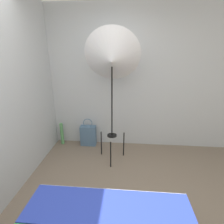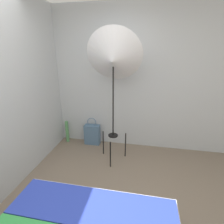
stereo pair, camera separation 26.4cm
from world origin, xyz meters
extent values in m
cube|color=#B7BCC1|center=(0.00, 2.13, 1.30)|extent=(8.00, 0.05, 2.60)
cube|color=#B7BCC1|center=(-1.28, 1.00, 1.30)|extent=(0.05, 8.00, 2.60)
cube|color=#283DAD|center=(0.06, 0.05, 0.49)|extent=(1.48, 0.42, 0.04)
cylinder|color=black|center=(-0.04, 1.30, 0.23)|extent=(0.02, 0.02, 0.46)
cylinder|color=black|center=(-0.24, 1.65, 0.23)|extent=(0.02, 0.02, 0.46)
cylinder|color=black|center=(0.16, 1.65, 0.23)|extent=(0.02, 0.02, 0.46)
cylinder|color=black|center=(-0.04, 1.53, 0.46)|extent=(0.16, 0.16, 0.02)
cylinder|color=black|center=(-0.04, 1.53, 1.09)|extent=(0.02, 0.02, 1.26)
cone|color=silver|center=(-0.04, 1.53, 1.72)|extent=(0.86, 0.57, 0.88)
cube|color=slate|center=(-0.56, 1.98, 0.20)|extent=(0.31, 0.15, 0.41)
torus|color=slate|center=(-0.56, 1.98, 0.48)|extent=(0.18, 0.01, 0.18)
cylinder|color=#56995B|center=(-1.10, 1.98, 0.23)|extent=(0.06, 0.06, 0.45)
camera|label=1|loc=(0.19, -1.13, 1.82)|focal=28.00mm
camera|label=2|loc=(0.45, -1.09, 1.82)|focal=28.00mm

